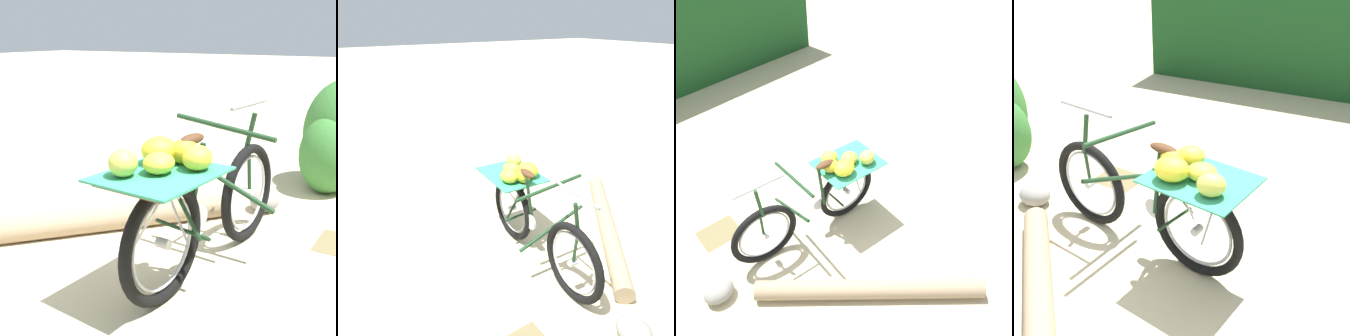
# 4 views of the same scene
# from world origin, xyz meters

# --- Properties ---
(ground_plane) EXTENTS (60.00, 60.00, 0.00)m
(ground_plane) POSITION_xyz_m (0.00, 0.00, 0.00)
(ground_plane) COLOR beige
(foliage_hedge) EXTENTS (5.86, 1.50, 1.82)m
(foliage_hedge) POSITION_xyz_m (-0.11, -4.65, 0.91)
(foliage_hedge) COLOR #19471E
(foliage_hedge) RESTS_ON ground_plane
(bicycle) EXTENTS (1.79, 0.71, 1.03)m
(bicycle) POSITION_xyz_m (0.07, -0.18, 0.50)
(bicycle) COLOR black
(bicycle) RESTS_ON ground_plane
(fallen_log) EXTENTS (1.81, 1.58, 0.19)m
(fallen_log) POSITION_xyz_m (0.22, 0.80, 0.09)
(fallen_log) COLOR #9E8466
(fallen_log) RESTS_ON ground_plane
(path_stone) EXTENTS (0.30, 0.25, 0.19)m
(path_stone) POSITION_xyz_m (1.34, -0.15, 0.09)
(path_stone) COLOR gray
(path_stone) RESTS_ON ground_plane
(leaf_litter_patch) EXTENTS (0.44, 0.36, 0.01)m
(leaf_litter_patch) POSITION_xyz_m (0.99, -0.89, 0.00)
(leaf_litter_patch) COLOR olive
(leaf_litter_patch) RESTS_ON ground_plane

